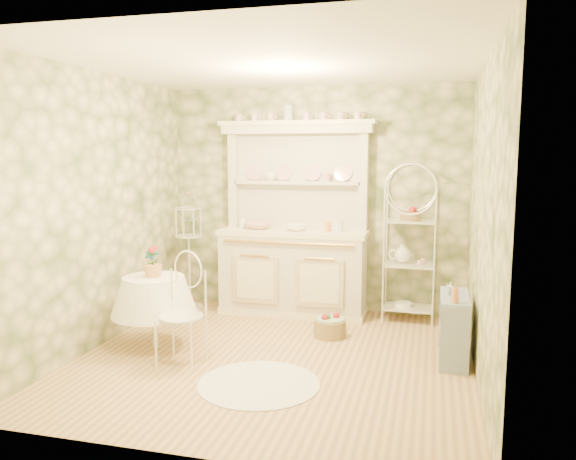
% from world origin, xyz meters
% --- Properties ---
extents(floor, '(3.60, 3.60, 0.00)m').
position_xyz_m(floor, '(0.00, 0.00, 0.00)').
color(floor, tan).
rests_on(floor, ground).
extents(ceiling, '(3.60, 3.60, 0.00)m').
position_xyz_m(ceiling, '(0.00, 0.00, 2.70)').
color(ceiling, white).
rests_on(ceiling, floor).
extents(wall_left, '(3.60, 3.60, 0.00)m').
position_xyz_m(wall_left, '(-1.80, 0.00, 1.35)').
color(wall_left, beige).
rests_on(wall_left, floor).
extents(wall_right, '(3.60, 3.60, 0.00)m').
position_xyz_m(wall_right, '(1.80, 0.00, 1.35)').
color(wall_right, beige).
rests_on(wall_right, floor).
extents(wall_back, '(3.60, 3.60, 0.00)m').
position_xyz_m(wall_back, '(0.00, 1.80, 1.35)').
color(wall_back, beige).
rests_on(wall_back, floor).
extents(wall_front, '(3.60, 3.60, 0.00)m').
position_xyz_m(wall_front, '(0.00, -1.80, 1.35)').
color(wall_front, beige).
rests_on(wall_front, floor).
extents(kitchen_dresser, '(1.87, 0.61, 2.29)m').
position_xyz_m(kitchen_dresser, '(-0.20, 1.52, 1.15)').
color(kitchen_dresser, silver).
rests_on(kitchen_dresser, floor).
extents(bakers_rack, '(0.58, 0.42, 1.81)m').
position_xyz_m(bakers_rack, '(1.15, 1.57, 0.90)').
color(bakers_rack, white).
rests_on(bakers_rack, floor).
extents(side_shelf, '(0.27, 0.68, 0.58)m').
position_xyz_m(side_shelf, '(1.62, 0.38, 0.29)').
color(side_shelf, '#8797B3').
rests_on(side_shelf, floor).
extents(round_table, '(0.76, 0.76, 0.80)m').
position_xyz_m(round_table, '(-1.22, -0.01, 0.40)').
color(round_table, white).
rests_on(round_table, floor).
extents(cafe_chair, '(0.45, 0.45, 0.77)m').
position_xyz_m(cafe_chair, '(-0.77, -0.36, 0.38)').
color(cafe_chair, white).
rests_on(cafe_chair, floor).
extents(birdcage_stand, '(0.38, 0.38, 1.52)m').
position_xyz_m(birdcage_stand, '(-1.48, 1.38, 0.76)').
color(birdcage_stand, white).
rests_on(birdcage_stand, floor).
extents(floor_basket, '(0.31, 0.31, 0.19)m').
position_xyz_m(floor_basket, '(0.39, 0.75, 0.09)').
color(floor_basket, '#957E4F').
rests_on(floor_basket, floor).
extents(lace_rug, '(1.09, 1.09, 0.01)m').
position_xyz_m(lace_rug, '(0.04, -0.61, 0.00)').
color(lace_rug, white).
rests_on(lace_rug, floor).
extents(bowl_floral, '(0.40, 0.40, 0.08)m').
position_xyz_m(bowl_floral, '(-0.63, 1.51, 1.02)').
color(bowl_floral, white).
rests_on(bowl_floral, kitchen_dresser).
extents(bowl_white, '(0.32, 0.32, 0.08)m').
position_xyz_m(bowl_white, '(-0.15, 1.46, 1.02)').
color(bowl_white, white).
rests_on(bowl_white, kitchen_dresser).
extents(cup_left, '(0.16, 0.16, 0.10)m').
position_xyz_m(cup_left, '(-0.53, 1.68, 1.61)').
color(cup_left, white).
rests_on(cup_left, kitchen_dresser).
extents(cup_right, '(0.13, 0.13, 0.10)m').
position_xyz_m(cup_right, '(0.17, 1.68, 1.61)').
color(cup_right, white).
rests_on(cup_right, kitchen_dresser).
extents(potted_geranium, '(0.15, 0.10, 0.28)m').
position_xyz_m(potted_geranium, '(-1.25, 0.01, 0.85)').
color(potted_geranium, '#3F7238').
rests_on(potted_geranium, round_table).
extents(bottle_amber, '(0.07, 0.07, 0.17)m').
position_xyz_m(bottle_amber, '(1.61, 0.11, 0.68)').
color(bottle_amber, '#D07F43').
rests_on(bottle_amber, side_shelf).
extents(bottle_blue, '(0.06, 0.06, 0.11)m').
position_xyz_m(bottle_blue, '(1.55, 0.39, 0.65)').
color(bottle_blue, '#A6BDD6').
rests_on(bottle_blue, side_shelf).
extents(bottle_glass, '(0.09, 0.09, 0.08)m').
position_xyz_m(bottle_glass, '(1.58, 0.55, 0.65)').
color(bottle_glass, silver).
rests_on(bottle_glass, side_shelf).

